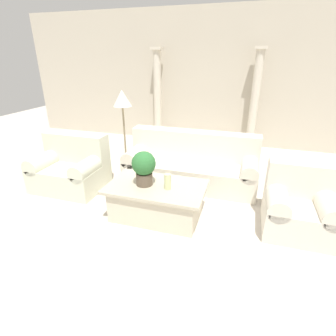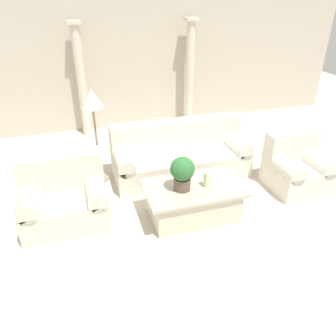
# 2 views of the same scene
# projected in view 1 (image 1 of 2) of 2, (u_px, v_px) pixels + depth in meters

# --- Properties ---
(ground_plane) EXTENTS (16.00, 16.00, 0.00)m
(ground_plane) POSITION_uv_depth(u_px,v_px,m) (167.00, 202.00, 4.16)
(ground_plane) COLOR beige
(wall_back) EXTENTS (10.00, 0.06, 3.20)m
(wall_back) POSITION_uv_depth(u_px,v_px,m) (208.00, 79.00, 6.44)
(wall_back) COLOR beige
(wall_back) RESTS_ON ground_plane
(sofa_long) EXTENTS (2.28, 0.85, 0.90)m
(sofa_long) POSITION_uv_depth(u_px,v_px,m) (191.00, 164.00, 4.66)
(sofa_long) COLOR beige
(sofa_long) RESTS_ON ground_plane
(loveseat) EXTENTS (1.14, 0.85, 0.90)m
(loveseat) POSITION_uv_depth(u_px,v_px,m) (71.00, 167.00, 4.51)
(loveseat) COLOR beige
(loveseat) RESTS_ON ground_plane
(coffee_table) EXTENTS (1.35, 0.82, 0.48)m
(coffee_table) POSITION_uv_depth(u_px,v_px,m) (157.00, 200.00, 3.70)
(coffee_table) COLOR beige
(coffee_table) RESTS_ON ground_plane
(potted_plant) EXTENTS (0.33, 0.33, 0.48)m
(potted_plant) POSITION_uv_depth(u_px,v_px,m) (144.00, 167.00, 3.53)
(potted_plant) COLOR brown
(potted_plant) RESTS_ON coffee_table
(pillar_candle) EXTENTS (0.09, 0.09, 0.21)m
(pillar_candle) POSITION_uv_depth(u_px,v_px,m) (168.00, 182.00, 3.48)
(pillar_candle) COLOR beige
(pillar_candle) RESTS_ON coffee_table
(floor_lamp) EXTENTS (0.34, 0.34, 1.56)m
(floor_lamp) POSITION_uv_depth(u_px,v_px,m) (122.00, 104.00, 4.80)
(floor_lamp) COLOR gray
(floor_lamp) RESTS_ON ground_plane
(column_left) EXTENTS (0.26, 0.26, 2.32)m
(column_left) POSITION_uv_depth(u_px,v_px,m) (157.00, 96.00, 6.66)
(column_left) COLOR beige
(column_left) RESTS_ON ground_plane
(column_right) EXTENTS (0.26, 0.26, 2.32)m
(column_right) POSITION_uv_depth(u_px,v_px,m) (255.00, 100.00, 6.02)
(column_right) COLOR beige
(column_right) RESTS_ON ground_plane
(armchair) EXTENTS (0.86, 0.80, 0.87)m
(armchair) POSITION_uv_depth(u_px,v_px,m) (300.00, 205.00, 3.38)
(armchair) COLOR beige
(armchair) RESTS_ON ground_plane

